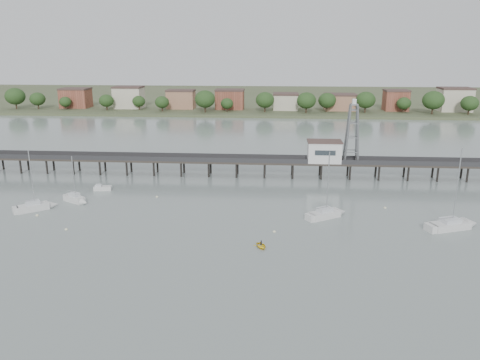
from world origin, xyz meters
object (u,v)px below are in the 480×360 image
(sailboat_a, at_px, (39,206))
(sailboat_c, at_px, (330,214))
(lattice_tower, at_px, (352,134))
(white_tender, at_px, (102,188))
(sailboat_b, at_px, (77,200))
(yellow_dinghy, at_px, (261,247))
(sailboat_d, at_px, (457,225))
(pier, at_px, (223,161))

(sailboat_a, height_order, sailboat_c, sailboat_c)
(sailboat_a, bearing_deg, lattice_tower, -14.48)
(white_tender, bearing_deg, sailboat_c, -23.74)
(sailboat_b, height_order, yellow_dinghy, sailboat_b)
(white_tender, bearing_deg, sailboat_d, -22.32)
(lattice_tower, height_order, sailboat_a, lattice_tower)
(sailboat_a, distance_m, sailboat_d, 79.86)
(sailboat_a, xyz_separation_m, sailboat_c, (57.55, 0.06, -0.00))
(sailboat_c, bearing_deg, sailboat_a, 147.10)
(sailboat_b, height_order, sailboat_d, sailboat_d)
(pier, distance_m, white_tender, 30.14)
(sailboat_c, xyz_separation_m, white_tender, (-49.71, 13.69, -0.17))
(lattice_tower, bearing_deg, pier, -180.00)
(pier, relative_size, lattice_tower, 9.68)
(yellow_dinghy, bearing_deg, sailboat_d, -3.83)
(pier, height_order, white_tender, pier)
(sailboat_d, distance_m, white_tender, 74.11)
(sailboat_d, bearing_deg, sailboat_c, 148.08)
(sailboat_a, height_order, yellow_dinghy, sailboat_a)
(pier, xyz_separation_m, sailboat_a, (-33.96, -28.42, -3.15))
(lattice_tower, relative_size, sailboat_b, 1.51)
(sailboat_b, bearing_deg, pier, 69.37)
(lattice_tower, height_order, yellow_dinghy, lattice_tower)
(lattice_tower, xyz_separation_m, sailboat_b, (-59.60, -23.76, -10.44))
(sailboat_c, bearing_deg, yellow_dinghy, -162.89)
(pier, bearing_deg, sailboat_a, -140.07)
(white_tender, bearing_deg, yellow_dinghy, -46.31)
(sailboat_d, height_order, sailboat_c, sailboat_d)
(lattice_tower, xyz_separation_m, sailboat_a, (-65.46, -28.42, -10.46))
(pier, relative_size, sailboat_d, 9.52)
(white_tender, distance_m, yellow_dinghy, 46.94)
(lattice_tower, relative_size, sailboat_a, 1.21)
(sailboat_d, bearing_deg, pier, 123.41)
(sailboat_c, bearing_deg, sailboat_d, -43.71)
(sailboat_c, relative_size, yellow_dinghy, 4.77)
(pier, xyz_separation_m, white_tender, (-26.11, -14.67, -3.32))
(pier, distance_m, yellow_dinghy, 45.05)
(sailboat_b, distance_m, sailboat_d, 74.42)
(pier, distance_m, lattice_tower, 32.34)
(lattice_tower, height_order, sailboat_c, lattice_tower)
(lattice_tower, relative_size, white_tender, 3.78)
(pier, bearing_deg, white_tender, -150.67)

